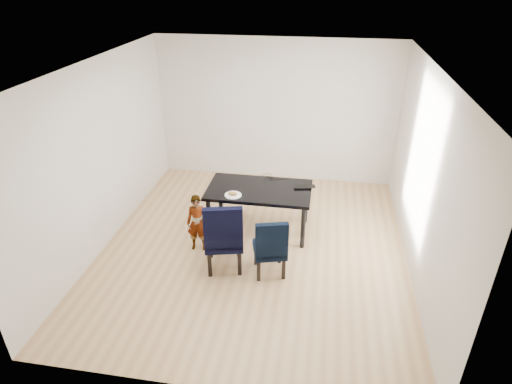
% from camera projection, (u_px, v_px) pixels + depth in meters
% --- Properties ---
extents(floor, '(4.50, 5.00, 0.01)m').
position_uv_depth(floor, '(254.00, 248.00, 6.51)').
color(floor, tan).
rests_on(floor, ground).
extents(ceiling, '(4.50, 5.00, 0.01)m').
position_uv_depth(ceiling, '(253.00, 66.00, 5.23)').
color(ceiling, white).
rests_on(ceiling, wall_back).
extents(wall_back, '(4.50, 0.01, 2.70)m').
position_uv_depth(wall_back, '(276.00, 112.00, 8.04)').
color(wall_back, silver).
rests_on(wall_back, ground).
extents(wall_front, '(4.50, 0.01, 2.70)m').
position_uv_depth(wall_front, '(205.00, 287.00, 3.69)').
color(wall_front, beige).
rests_on(wall_front, ground).
extents(wall_left, '(0.01, 5.00, 2.70)m').
position_uv_depth(wall_left, '(100.00, 156.00, 6.19)').
color(wall_left, silver).
rests_on(wall_left, ground).
extents(wall_right, '(0.01, 5.00, 2.70)m').
position_uv_depth(wall_right, '(425.00, 179.00, 5.54)').
color(wall_right, white).
rests_on(wall_right, ground).
extents(dining_table, '(1.60, 0.90, 0.75)m').
position_uv_depth(dining_table, '(259.00, 210.00, 6.76)').
color(dining_table, black).
rests_on(dining_table, floor).
extents(chair_left, '(0.63, 0.64, 1.07)m').
position_uv_depth(chair_left, '(224.00, 234.00, 5.86)').
color(chair_left, black).
rests_on(chair_left, floor).
extents(chair_right, '(0.53, 0.55, 0.89)m').
position_uv_depth(chair_right, '(270.00, 245.00, 5.79)').
color(chair_right, black).
rests_on(chair_right, floor).
extents(child, '(0.34, 0.24, 0.89)m').
position_uv_depth(child, '(198.00, 223.00, 6.28)').
color(child, red).
rests_on(child, floor).
extents(plate, '(0.26, 0.26, 0.01)m').
position_uv_depth(plate, '(233.00, 195.00, 6.39)').
color(plate, white).
rests_on(plate, dining_table).
extents(sandwich, '(0.15, 0.09, 0.06)m').
position_uv_depth(sandwich, '(233.00, 193.00, 6.36)').
color(sandwich, '#A6773B').
rests_on(sandwich, plate).
extents(laptop, '(0.36, 0.26, 0.03)m').
position_uv_depth(laptop, '(304.00, 186.00, 6.65)').
color(laptop, black).
rests_on(laptop, dining_table).
extents(cable_tangle, '(0.15, 0.15, 0.01)m').
position_uv_depth(cable_tangle, '(268.00, 179.00, 6.87)').
color(cable_tangle, black).
rests_on(cable_tangle, dining_table).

